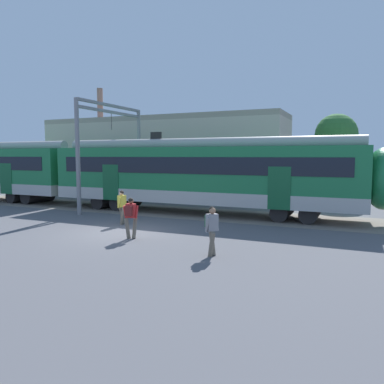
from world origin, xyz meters
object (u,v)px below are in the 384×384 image
object	(u,v)px
pedestrian_grey	(212,227)
pedestrian_yellow	(122,205)
commuter_train	(80,172)
pedestrian_red	(131,214)

from	to	relation	value
pedestrian_grey	pedestrian_yellow	bearing A→B (deg)	149.15
pedestrian_yellow	pedestrian_grey	bearing A→B (deg)	-30.85
commuter_train	pedestrian_grey	bearing A→B (deg)	-33.51
commuter_train	pedestrian_yellow	xyz separation A→B (m)	(6.56, -4.73, -1.29)
commuter_train	pedestrian_yellow	distance (m)	8.19
commuter_train	pedestrian_yellow	bearing A→B (deg)	-35.81
commuter_train	pedestrian_grey	xyz separation A→B (m)	(12.57, -8.32, -1.26)
pedestrian_yellow	commuter_train	bearing A→B (deg)	144.19
commuter_train	pedestrian_red	world-z (taller)	commuter_train
pedestrian_yellow	pedestrian_grey	distance (m)	7.00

